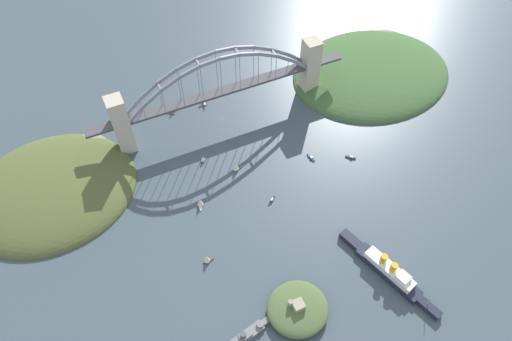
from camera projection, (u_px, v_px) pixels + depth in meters
The scene contains 16 objects.
ground_plane at pixel (222, 117), 464.71m from camera, with size 1400.00×1400.00×0.00m, color #3D4C56.
harbor_arch_bridge at pixel (220, 92), 438.87m from camera, with size 248.62×15.67×76.40m.
headland_west_shore at pixel (371, 72), 504.48m from camera, with size 169.07×139.99×29.03m.
headland_east_shore at pixel (54, 189), 412.29m from camera, with size 144.89×127.90×28.14m.
ocean_liner at pixel (388, 271), 360.35m from camera, with size 34.04×90.77×18.14m.
naval_cruiser at pixel (239, 341), 331.07m from camera, with size 67.09×18.43×15.77m.
fort_island_mid_harbor at pixel (298, 309), 342.47m from camera, with size 44.58×43.04×14.85m.
seaplane_taxiing_near_bridge at pixel (172, 111), 467.54m from camera, with size 8.46×8.48×4.68m.
seaplane_second_in_formation at pixel (204, 103), 474.19m from camera, with size 7.25×10.26×4.83m.
small_boat_0 at pixel (351, 157), 432.92m from camera, with size 7.95×7.42×2.26m.
small_boat_1 at pixel (236, 166), 421.79m from camera, with size 9.81×5.85×9.95m.
small_boat_2 at pixel (203, 159), 428.62m from camera, with size 6.26×4.84×7.31m.
small_boat_3 at pixel (311, 157), 432.90m from camera, with size 3.43×9.98×2.31m.
small_boat_4 at pixel (207, 259), 367.42m from camera, with size 8.83×5.03×8.98m.
small_boat_5 at pixel (200, 202), 398.88m from camera, with size 6.65×9.48×9.49m.
small_boat_6 at pixel (272, 200), 404.58m from camera, with size 9.00×7.20×2.02m.
Camera 1 is at (105.00, 309.06, 336.36)m, focal length 33.76 mm.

